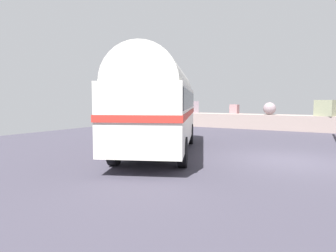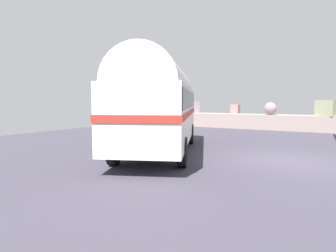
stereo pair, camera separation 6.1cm
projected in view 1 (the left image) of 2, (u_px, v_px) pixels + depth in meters
name	position (u px, v px, depth m)	size (l,w,h in m)	color
ground	(288.00, 161.00, 10.36)	(32.00, 26.00, 0.02)	#383541
breakwater	(313.00, 122.00, 20.53)	(31.36, 2.11, 2.34)	gray
vintage_coach	(160.00, 102.00, 11.92)	(5.71, 8.81, 3.70)	black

